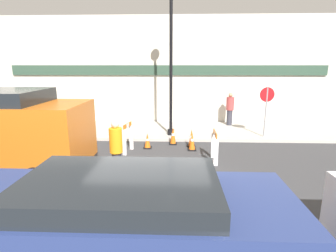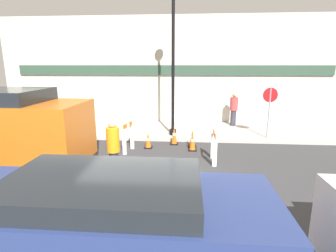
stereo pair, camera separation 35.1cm
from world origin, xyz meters
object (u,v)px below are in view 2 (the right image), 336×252
(streetlamp_post, at_px, (173,40))
(person_pedestrian, at_px, (234,109))
(person_worker, at_px, (113,148))
(parked_car_1, at_px, (106,227))
(stop_sign, at_px, (270,104))

(streetlamp_post, relative_size, person_pedestrian, 3.86)
(streetlamp_post, bearing_deg, person_worker, -106.77)
(parked_car_1, bearing_deg, person_worker, 104.38)
(person_pedestrian, relative_size, parked_car_1, 0.36)
(streetlamp_post, relative_size, parked_car_1, 1.38)
(person_pedestrian, bearing_deg, person_worker, 43.43)
(stop_sign, relative_size, parked_car_1, 0.46)
(person_worker, xyz_separation_m, person_pedestrian, (4.23, 6.43, 0.07))
(parked_car_1, bearing_deg, streetlamp_post, 86.89)
(stop_sign, distance_m, person_pedestrian, 2.46)
(streetlamp_post, height_order, parked_car_1, streetlamp_post)
(stop_sign, distance_m, person_worker, 6.81)
(streetlamp_post, distance_m, parked_car_1, 8.55)
(streetlamp_post, height_order, person_pedestrian, streetlamp_post)
(streetlamp_post, xyz_separation_m, stop_sign, (3.94, -0.17, -2.55))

